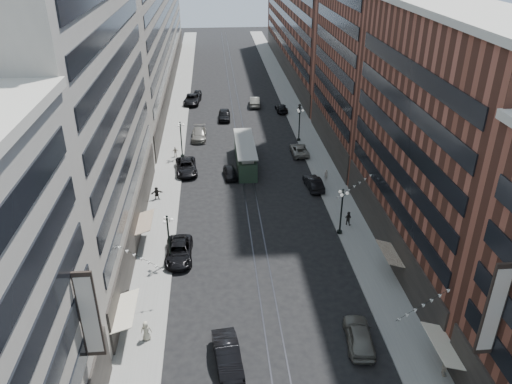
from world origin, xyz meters
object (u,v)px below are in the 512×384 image
object	(u,v)px
streetcar	(245,155)
car_5	(228,355)
pedestrian_6	(175,152)
pedestrian_7	(348,218)
lamppost_sw_mid	(181,138)
car_extra_0	(230,173)
pedestrian_2	(129,298)
pedestrian_4	(444,367)
pedestrian_1	(146,331)
car_8	(199,134)
car_12	(281,108)
pedestrian_9	(300,109)
car_11	(299,150)
car_13	(224,115)
pedestrian_5	(157,193)
lamppost_sw_far	(169,238)
lamppost_se_mid	(299,123)
car_9	(197,94)
car_2	(179,252)
car_10	(313,183)
car_4	(359,336)
car_extra_1	(192,99)
car_7	(186,167)
car_14	(255,101)
lamppost_se_far	(342,210)
pedestrian_8	(326,175)

from	to	relation	value
streetcar	car_5	bearing A→B (deg)	-96.01
pedestrian_6	pedestrian_7	world-z (taller)	pedestrian_7
lamppost_sw_mid	car_extra_0	bearing A→B (deg)	-47.09
pedestrian_2	pedestrian_4	size ratio (longest dim) A/B	0.96
streetcar	car_5	distance (m)	37.62
pedestrian_7	lamppost_sw_mid	bearing A→B (deg)	-12.14
lamppost_sw_mid	pedestrian_7	distance (m)	29.11
pedestrian_1	pedestrian_7	bearing A→B (deg)	-144.49
pedestrian_1	car_8	xyz separation A→B (m)	(3.68, 45.15, -0.23)
car_12	pedestrian_9	bearing A→B (deg)	145.29
lamppost_sw_mid	car_11	distance (m)	17.76
pedestrian_7	streetcar	bearing A→B (deg)	-24.45
car_8	car_13	size ratio (longest dim) A/B	1.10
pedestrian_5	car_5	bearing A→B (deg)	-91.04
lamppost_sw_far	lamppost_se_mid	world-z (taller)	same
car_9	car_13	size ratio (longest dim) A/B	0.81
pedestrian_6	pedestrian_5	bearing A→B (deg)	78.20
car_2	pedestrian_6	distance (m)	26.33
pedestrian_1	lamppost_se_mid	bearing A→B (deg)	-117.22
car_13	pedestrian_9	distance (m)	14.03
car_2	pedestrian_7	bearing A→B (deg)	14.19
car_11	lamppost_sw_mid	bearing A→B (deg)	-0.96
lamppost_sw_mid	pedestrian_5	bearing A→B (deg)	-101.23
lamppost_se_mid	car_11	xyz separation A→B (m)	(-0.80, -5.24, -2.36)
lamppost_se_mid	car_10	size ratio (longest dim) A/B	1.13
car_9	pedestrian_7	size ratio (longest dim) A/B	2.50
car_4	pedestrian_1	world-z (taller)	pedestrian_1
lamppost_se_mid	pedestrian_4	bearing A→B (deg)	-86.41
streetcar	pedestrian_1	xyz separation A→B (m)	(-10.48, -34.30, -0.51)
lamppost_sw_mid	car_extra_1	distance (m)	26.65
car_7	car_14	world-z (taller)	car_14
pedestrian_5	pedestrian_6	distance (m)	13.34
car_12	pedestrian_6	world-z (taller)	pedestrian_6
pedestrian_5	pedestrian_4	bearing A→B (deg)	-68.56
streetcar	pedestrian_5	size ratio (longest dim) A/B	7.52
pedestrian_4	car_5	bearing A→B (deg)	93.70
car_extra_1	lamppost_se_far	bearing A→B (deg)	-63.30
car_extra_0	pedestrian_8	bearing A→B (deg)	-16.40
car_4	car_12	distance (m)	59.82
lamppost_sw_far	car_12	distance (m)	50.43
car_2	car_7	bearing A→B (deg)	89.89
lamppost_se_mid	car_5	xyz separation A→B (m)	(-13.14, -45.81, -2.21)
car_11	pedestrian_9	world-z (taller)	pedestrian_9
lamppost_sw_far	car_10	size ratio (longest dim) A/B	1.13
lamppost_sw_mid	pedestrian_8	world-z (taller)	lamppost_sw_mid
pedestrian_2	car_13	xyz separation A→B (m)	(10.09, 49.83, -0.06)
lamppost_se_far	car_13	world-z (taller)	lamppost_se_far
lamppost_sw_far	car_9	world-z (taller)	lamppost_sw_far
lamppost_sw_mid	car_extra_1	xyz separation A→B (m)	(0.80, 26.55, -2.22)
pedestrian_1	lamppost_se_far	bearing A→B (deg)	-145.72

